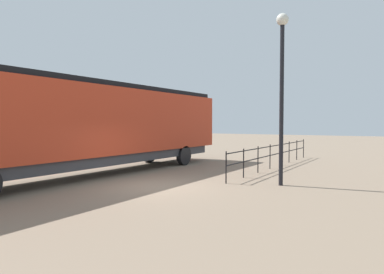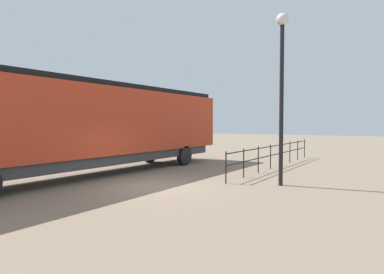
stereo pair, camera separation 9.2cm
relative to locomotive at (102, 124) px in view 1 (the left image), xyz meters
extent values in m
plane|color=#84705B|center=(3.96, -1.12, -2.37)|extent=(120.00, 120.00, 0.00)
cube|color=red|center=(0.00, -0.53, 0.13)|extent=(2.87, 17.11, 3.00)
cube|color=black|center=(0.00, 6.86, -0.32)|extent=(2.75, 2.35, 2.10)
cube|color=black|center=(0.00, -0.53, 1.75)|extent=(2.58, 16.43, 0.24)
cube|color=#38383D|center=(0.00, -0.53, -1.60)|extent=(2.58, 15.74, 0.45)
cylinder|color=black|center=(-1.28, 4.95, -1.82)|extent=(0.30, 1.10, 1.10)
cylinder|color=black|center=(1.28, 4.95, -1.82)|extent=(0.30, 1.10, 1.10)
cylinder|color=black|center=(7.99, 1.65, 0.72)|extent=(0.16, 0.16, 6.19)
sphere|color=silver|center=(7.99, 1.65, 3.96)|extent=(0.46, 0.46, 0.46)
cube|color=black|center=(6.03, 6.86, -1.19)|extent=(0.04, 11.99, 0.04)
cube|color=black|center=(6.03, 6.86, -1.67)|extent=(0.04, 11.99, 0.04)
cylinder|color=black|center=(6.03, 0.87, -1.73)|extent=(0.05, 0.05, 1.28)
cylinder|color=black|center=(6.03, 2.58, -1.73)|extent=(0.05, 0.05, 1.28)
cylinder|color=black|center=(6.03, 4.29, -1.73)|extent=(0.05, 0.05, 1.28)
cylinder|color=black|center=(6.03, 6.01, -1.73)|extent=(0.05, 0.05, 1.28)
cylinder|color=black|center=(6.03, 7.72, -1.73)|extent=(0.05, 0.05, 1.28)
cylinder|color=black|center=(6.03, 9.43, -1.73)|extent=(0.05, 0.05, 1.28)
cylinder|color=black|center=(6.03, 11.14, -1.73)|extent=(0.05, 0.05, 1.28)
cylinder|color=black|center=(6.03, 12.86, -1.73)|extent=(0.05, 0.05, 1.28)
camera|label=1|loc=(12.04, -11.17, 0.03)|focal=31.72mm
camera|label=2|loc=(12.12, -11.12, 0.03)|focal=31.72mm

